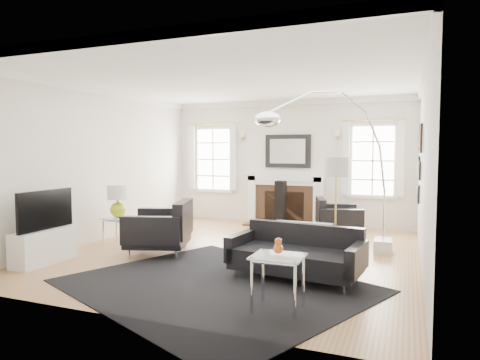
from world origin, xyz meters
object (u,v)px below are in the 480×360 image
at_px(gourd_lamp, 118,199).
at_px(arc_floor_lamp, 329,165).
at_px(armchair_right, 336,219).
at_px(fireplace, 285,201).
at_px(sofa, 297,255).
at_px(coffee_table, 298,228).
at_px(armchair_left, 163,229).

distance_m(gourd_lamp, arc_floor_lamp, 3.70).
bearing_deg(gourd_lamp, armchair_right, 32.34).
bearing_deg(armchair_right, arc_floor_lamp, -84.86).
bearing_deg(fireplace, gourd_lamp, -125.57).
height_order(sofa, gourd_lamp, gourd_lamp).
relative_size(sofa, gourd_lamp, 3.09).
xyz_separation_m(armchair_right, coffee_table, (-0.36, -1.63, 0.07)).
bearing_deg(sofa, arc_floor_lamp, 80.47).
relative_size(sofa, armchair_left, 1.40).
xyz_separation_m(coffee_table, gourd_lamp, (-3.10, -0.56, 0.41)).
height_order(armchair_left, coffee_table, armchair_left).
xyz_separation_m(fireplace, sofa, (1.22, -3.84, -0.24)).
height_order(armchair_right, coffee_table, armchair_right).
bearing_deg(sofa, armchair_right, 89.21).
bearing_deg(armchair_left, gourd_lamp, 166.29).
bearing_deg(coffee_table, arc_floor_lamp, -14.74).
distance_m(fireplace, arc_floor_lamp, 3.14).
bearing_deg(coffee_table, armchair_left, -157.85).
distance_m(armchair_right, gourd_lamp, 4.12).
relative_size(armchair_right, coffee_table, 1.10).
relative_size(fireplace, armchair_right, 1.55).
relative_size(armchair_right, gourd_lamp, 1.89).
height_order(gourd_lamp, arc_floor_lamp, arc_floor_lamp).
distance_m(coffee_table, gourd_lamp, 3.18).
height_order(armchair_right, gourd_lamp, gourd_lamp).
bearing_deg(arc_floor_lamp, sofa, -99.53).
relative_size(fireplace, sofa, 0.95).
xyz_separation_m(armchair_left, coffee_table, (2.03, 0.83, 0.01)).
xyz_separation_m(sofa, coffee_table, (-0.32, 1.32, 0.11)).
distance_m(armchair_right, arc_floor_lamp, 2.09).
height_order(armchair_left, arc_floor_lamp, arc_floor_lamp).
distance_m(sofa, coffee_table, 1.37).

